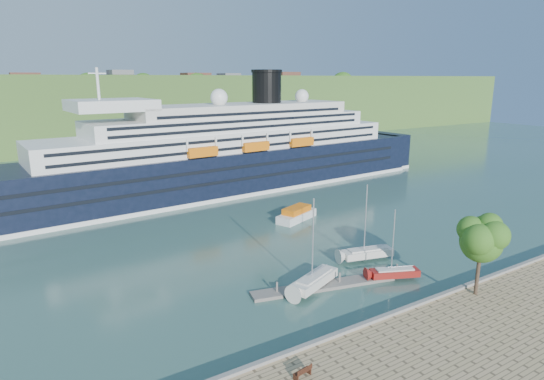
% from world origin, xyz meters
% --- Properties ---
extents(ground, '(400.00, 400.00, 0.00)m').
position_xyz_m(ground, '(0.00, 0.00, 0.00)').
color(ground, '#325A50').
rests_on(ground, ground).
extents(far_hillside, '(400.00, 50.00, 24.00)m').
position_xyz_m(far_hillside, '(0.00, 145.00, 12.00)').
color(far_hillside, '#365B24').
rests_on(far_hillside, ground).
extents(quay_coping, '(220.00, 0.50, 0.30)m').
position_xyz_m(quay_coping, '(0.00, -0.20, 1.15)').
color(quay_coping, slate).
rests_on(quay_coping, promenade).
extents(cruise_ship, '(111.38, 22.91, 24.84)m').
position_xyz_m(cruise_ship, '(8.18, 56.70, 12.42)').
color(cruise_ship, black).
rests_on(cruise_ship, ground).
extents(park_bench, '(1.73, 0.93, 1.05)m').
position_xyz_m(park_bench, '(-14.12, -3.20, 1.52)').
color(park_bench, '#411E12').
rests_on(park_bench, promenade).
extents(promenade_tree, '(5.68, 5.68, 9.41)m').
position_xyz_m(promenade_tree, '(9.30, -1.71, 5.71)').
color(promenade_tree, '#235A17').
rests_on(promenade_tree, promenade).
extents(floating_pontoon, '(17.07, 5.94, 0.38)m').
position_xyz_m(floating_pontoon, '(-1.89, 9.49, 0.19)').
color(floating_pontoon, gray).
rests_on(floating_pontoon, ground).
extents(sailboat_white_near, '(8.08, 4.94, 10.12)m').
position_xyz_m(sailboat_white_near, '(-3.06, 9.81, 5.06)').
color(sailboat_white_near, silver).
rests_on(sailboat_white_near, ground).
extents(sailboat_red, '(6.50, 4.12, 8.17)m').
position_xyz_m(sailboat_red, '(6.38, 6.78, 4.08)').
color(sailboat_red, maroon).
rests_on(sailboat_red, ground).
extents(sailboat_white_far, '(7.74, 3.83, 9.63)m').
position_xyz_m(sailboat_white_far, '(7.79, 12.80, 4.82)').
color(sailboat_white_far, silver).
rests_on(sailboat_white_far, ground).
extents(tender_launch, '(8.64, 5.61, 2.26)m').
position_xyz_m(tender_launch, '(9.92, 31.78, 1.13)').
color(tender_launch, orange).
rests_on(tender_launch, ground).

